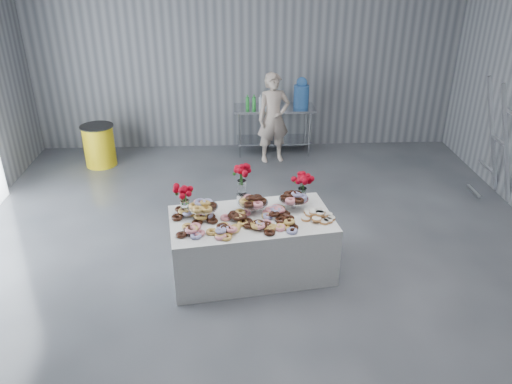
% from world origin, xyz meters
% --- Properties ---
extents(ground, '(9.00, 9.00, 0.00)m').
position_xyz_m(ground, '(0.00, 0.00, 0.00)').
color(ground, '#37393F').
rests_on(ground, ground).
extents(room_walls, '(8.04, 9.04, 4.02)m').
position_xyz_m(room_walls, '(-0.27, 0.07, 2.64)').
color(room_walls, slate).
rests_on(room_walls, ground).
extents(display_table, '(2.03, 1.27, 0.75)m').
position_xyz_m(display_table, '(-0.07, 0.21, 0.38)').
color(display_table, white).
rests_on(display_table, ground).
extents(prep_table, '(1.50, 0.60, 0.90)m').
position_xyz_m(prep_table, '(0.50, 4.10, 0.62)').
color(prep_table, silver).
rests_on(prep_table, ground).
extents(donut_mounds, '(1.90, 1.06, 0.09)m').
position_xyz_m(donut_mounds, '(-0.07, 0.16, 0.80)').
color(donut_mounds, gold).
rests_on(donut_mounds, display_table).
extents(cake_stand_left, '(0.36, 0.36, 0.17)m').
position_xyz_m(cake_stand_left, '(-0.64, 0.28, 0.89)').
color(cake_stand_left, silver).
rests_on(cake_stand_left, display_table).
extents(cake_stand_mid, '(0.36, 0.36, 0.17)m').
position_xyz_m(cake_stand_mid, '(-0.05, 0.36, 0.89)').
color(cake_stand_mid, silver).
rests_on(cake_stand_mid, display_table).
extents(cake_stand_right, '(0.36, 0.36, 0.17)m').
position_xyz_m(cake_stand_right, '(0.45, 0.44, 0.89)').
color(cake_stand_right, silver).
rests_on(cake_stand_right, display_table).
extents(danish_pile, '(0.48, 0.48, 0.11)m').
position_xyz_m(danish_pile, '(0.69, 0.17, 0.81)').
color(danish_pile, silver).
rests_on(danish_pile, display_table).
extents(bouquet_left, '(0.26, 0.26, 0.42)m').
position_xyz_m(bouquet_left, '(-0.85, 0.35, 1.05)').
color(bouquet_left, white).
rests_on(bouquet_left, display_table).
extents(bouquet_right, '(0.26, 0.26, 0.42)m').
position_xyz_m(bouquet_right, '(0.57, 0.61, 1.05)').
color(bouquet_right, white).
rests_on(bouquet_right, display_table).
extents(bouquet_center, '(0.26, 0.26, 0.57)m').
position_xyz_m(bouquet_center, '(-0.17, 0.55, 1.13)').
color(bouquet_center, silver).
rests_on(bouquet_center, display_table).
extents(water_jug, '(0.28, 0.28, 0.55)m').
position_xyz_m(water_jug, '(1.00, 4.10, 1.15)').
color(water_jug, '#4185DD').
rests_on(water_jug, prep_table).
extents(drink_bottles, '(0.54, 0.08, 0.27)m').
position_xyz_m(drink_bottles, '(0.18, 4.00, 1.04)').
color(drink_bottles, '#268C33').
rests_on(drink_bottles, prep_table).
extents(person, '(0.66, 0.50, 1.63)m').
position_xyz_m(person, '(0.46, 3.71, 0.82)').
color(person, '#CC8C93').
rests_on(person, ground).
extents(trash_barrel, '(0.59, 0.59, 0.75)m').
position_xyz_m(trash_barrel, '(-2.68, 3.63, 0.38)').
color(trash_barrel, yellow).
rests_on(trash_barrel, ground).
extents(stepladder, '(0.73, 0.48, 1.92)m').
position_xyz_m(stepladder, '(3.75, 2.02, 0.96)').
color(stepladder, silver).
rests_on(stepladder, ground).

